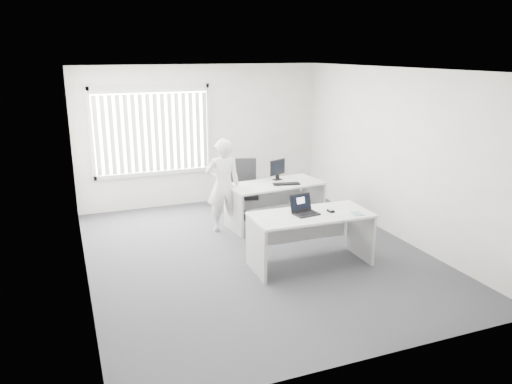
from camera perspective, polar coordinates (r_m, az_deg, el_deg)
name	(u,v)px	position (r m, az deg, el deg)	size (l,w,h in m)	color
ground	(256,253)	(7.85, -0.03, -7.04)	(6.00, 6.00, 0.00)	#4A4B51
wall_back	(202,135)	(10.22, -6.21, 6.45)	(5.00, 0.02, 2.80)	white
wall_front	(371,232)	(4.86, 13.02, -4.47)	(5.00, 0.02, 2.80)	white
wall_left	(78,182)	(6.93, -19.65, 1.12)	(0.02, 6.00, 2.80)	white
wall_right	(396,154)	(8.63, 15.67, 4.21)	(0.02, 6.00, 2.80)	white
ceiling	(256,69)	(7.23, -0.03, 13.85)	(5.00, 6.00, 0.02)	silver
window	(152,131)	(9.94, -11.78, 6.83)	(2.32, 0.06, 1.76)	silver
blinds	(153,133)	(9.89, -11.71, 6.61)	(2.20, 0.10, 1.50)	white
desk_near	(311,228)	(7.30, 6.26, -4.13)	(1.75, 0.85, 0.79)	white
desk_far	(275,195)	(8.96, 2.20, -0.33)	(1.77, 0.98, 0.77)	white
office_chair	(244,201)	(9.27, -1.37, -1.08)	(0.81, 0.81, 1.13)	black
person	(223,185)	(8.61, -3.77, 0.77)	(0.60, 0.39, 1.63)	silver
laptop	(306,206)	(7.14, 5.78, -1.56)	(0.35, 0.31, 0.27)	black
paper_sheet	(339,213)	(7.32, 9.47, -2.37)	(0.27, 0.19, 0.00)	white
mouse	(331,210)	(7.33, 8.53, -2.08)	(0.07, 0.12, 0.05)	silver
booklet	(357,214)	(7.32, 11.52, -2.43)	(0.14, 0.19, 0.01)	silver
keyboard	(286,184)	(8.82, 3.50, 0.93)	(0.47, 0.16, 0.02)	black
monitor	(277,170)	(9.10, 2.47, 2.56)	(0.38, 0.11, 0.38)	black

